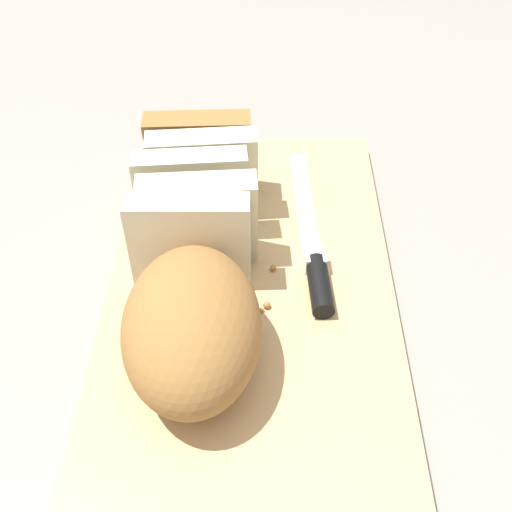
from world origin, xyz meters
name	(u,v)px	position (x,y,z in m)	size (l,w,h in m)	color
ground_plane	(256,289)	(0.00, 0.00, 0.00)	(3.00, 3.00, 0.00)	gray
cutting_board	(256,283)	(0.00, 0.00, 0.01)	(0.47, 0.28, 0.02)	tan
bread_loaf	(200,259)	(-0.02, 0.05, 0.07)	(0.34, 0.13, 0.10)	#996633
bread_knife	(320,262)	(0.01, -0.06, 0.03)	(0.26, 0.03, 0.02)	silver
crumb_near_knife	(247,303)	(-0.04, 0.01, 0.02)	(0.00, 0.00, 0.00)	#A8753D
crumb_near_loaf	(272,305)	(-0.04, -0.01, 0.02)	(0.01, 0.01, 0.01)	#A8753D
crumb_stray_left	(278,268)	(0.01, -0.02, 0.02)	(0.01, 0.01, 0.01)	#A8753D
crumb_stray_right	(267,310)	(-0.04, -0.01, 0.02)	(0.00, 0.00, 0.00)	#A8753D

